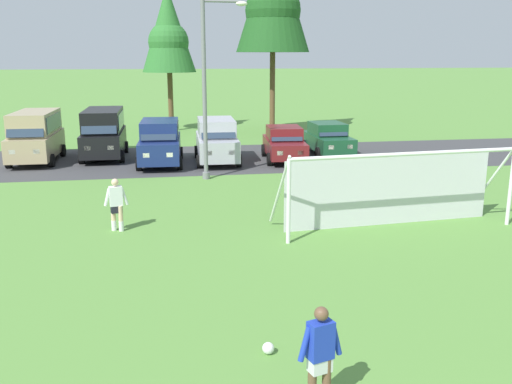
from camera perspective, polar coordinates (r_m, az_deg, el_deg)
name	(u,v)px	position (r m, az deg, el deg)	size (l,w,h in m)	color
ground_plane	(272,214)	(19.08, 1.67, -2.24)	(400.00, 400.00, 0.00)	#598C3D
parking_lot_strip	(234,158)	(29.43, -2.30, 3.48)	(52.00, 8.40, 0.01)	#3D3D3F
soccer_ball	(268,348)	(10.52, 1.26, -15.61)	(0.22, 0.22, 0.22)	white
soccer_goal	(393,186)	(17.94, 13.78, 0.58)	(7.56, 2.59, 2.57)	white
player_striker_near	(116,205)	(17.58, -14.03, -1.28)	(0.75, 0.32, 1.64)	beige
player_defender_far	(320,357)	(8.90, 6.54, -16.31)	(0.75, 0.34, 1.64)	brown
parked_car_slot_far_left	(36,135)	(30.27, -21.51, 5.39)	(2.25, 4.83, 2.52)	tan
parked_car_slot_left	(104,132)	(30.33, -15.23, 5.88)	(2.21, 4.81, 2.52)	black
parked_car_slot_center_left	(160,142)	(27.92, -9.72, 5.04)	(2.29, 4.68, 2.16)	navy
parked_car_slot_center	(217,140)	(28.19, -4.02, 5.29)	(2.22, 4.64, 2.16)	#B2B2BC
parked_car_slot_center_right	(284,143)	(28.64, 2.90, 4.96)	(2.27, 4.32, 1.72)	maroon
parked_car_slot_right	(328,139)	(30.54, 7.32, 5.42)	(2.12, 4.24, 1.72)	#194C2D
tree_left_edge	(168,32)	(40.18, -8.92, 15.76)	(3.69, 3.69, 9.83)	brown
street_lamp	(209,89)	(24.03, -4.85, 10.44)	(2.00, 0.32, 7.49)	slate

